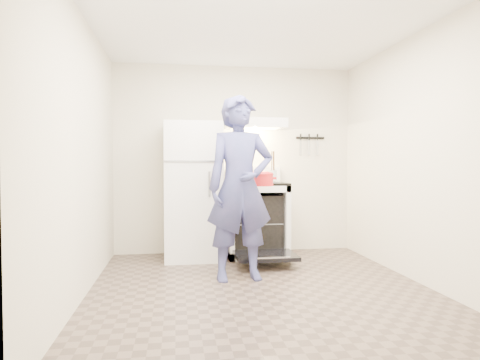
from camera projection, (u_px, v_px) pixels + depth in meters
name	position (u px, v px, depth m)	size (l,w,h in m)	color
floor	(261.00, 289.00, 4.04)	(3.60, 3.60, 0.00)	brown
back_wall	(235.00, 159.00, 5.78)	(3.20, 0.02, 2.50)	beige
refrigerator	(193.00, 191.00, 5.36)	(0.70, 0.70, 1.70)	white
stove_body	(256.00, 220.00, 5.52)	(0.76, 0.65, 0.92)	white
cooktop	(256.00, 184.00, 5.50)	(0.76, 0.65, 0.03)	black
backsplash	(252.00, 174.00, 5.78)	(0.76, 0.07, 0.20)	white
oven_door	(265.00, 256.00, 4.94)	(0.70, 0.54, 0.04)	black
oven_rack	(256.00, 222.00, 5.52)	(0.60, 0.52, 0.01)	gray
range_hood	(255.00, 124.00, 5.55)	(0.76, 0.50, 0.12)	white
knife_strip	(310.00, 138.00, 5.91)	(0.40, 0.02, 0.03)	black
pizza_stone	(256.00, 221.00, 5.50)	(0.35, 0.35, 0.02)	olive
tea_kettle	(232.00, 171.00, 5.61)	(0.23, 0.19, 0.29)	#BABABF
utensil_jar	(273.00, 175.00, 5.36)	(0.09, 0.09, 0.13)	silver
person	(240.00, 188.00, 4.36)	(0.69, 0.45, 1.89)	navy
dutch_oven	(261.00, 180.00, 4.72)	(0.35, 0.28, 0.23)	red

